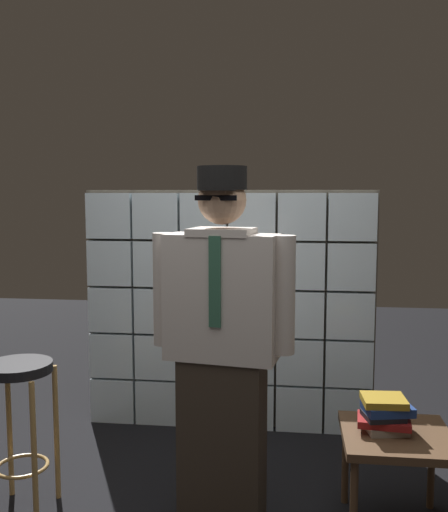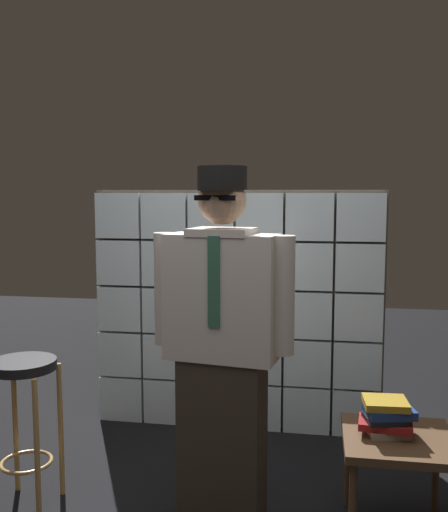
{
  "view_description": "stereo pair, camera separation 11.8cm",
  "coord_description": "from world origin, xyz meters",
  "px_view_note": "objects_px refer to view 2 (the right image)",
  "views": [
    {
      "loc": [
        0.45,
        -2.37,
        1.64
      ],
      "look_at": [
        0.12,
        0.3,
        1.34
      ],
      "focal_mm": 40.19,
      "sensor_mm": 36.0,
      "label": 1
    },
    {
      "loc": [
        0.57,
        -2.35,
        1.64
      ],
      "look_at": [
        0.12,
        0.3,
        1.34
      ],
      "focal_mm": 40.19,
      "sensor_mm": 36.0,
      "label": 2
    }
  ],
  "objects_px": {
    "bar_stool": "(24,398)",
    "standing_person": "(222,344)",
    "book_stack": "(387,417)",
    "side_table": "(398,449)"
  },
  "relations": [
    {
      "from": "bar_stool",
      "to": "standing_person",
      "type": "bearing_deg",
      "value": -0.46
    },
    {
      "from": "side_table",
      "to": "book_stack",
      "type": "xyz_separation_m",
      "value": [
        -0.06,
        0.01,
        0.15
      ]
    },
    {
      "from": "standing_person",
      "to": "side_table",
      "type": "xyz_separation_m",
      "value": [
        0.84,
        0.06,
        -0.49
      ]
    },
    {
      "from": "standing_person",
      "to": "side_table",
      "type": "bearing_deg",
      "value": 12.99
    },
    {
      "from": "standing_person",
      "to": "bar_stool",
      "type": "xyz_separation_m",
      "value": [
        -1.04,
        0.01,
        -0.34
      ]
    },
    {
      "from": "standing_person",
      "to": "side_table",
      "type": "relative_size",
      "value": 3.39
    },
    {
      "from": "standing_person",
      "to": "side_table",
      "type": "height_order",
      "value": "standing_person"
    },
    {
      "from": "side_table",
      "to": "bar_stool",
      "type": "bearing_deg",
      "value": -178.34
    },
    {
      "from": "bar_stool",
      "to": "side_table",
      "type": "bearing_deg",
      "value": 1.66
    },
    {
      "from": "bar_stool",
      "to": "book_stack",
      "type": "bearing_deg",
      "value": 2.06
    }
  ]
}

